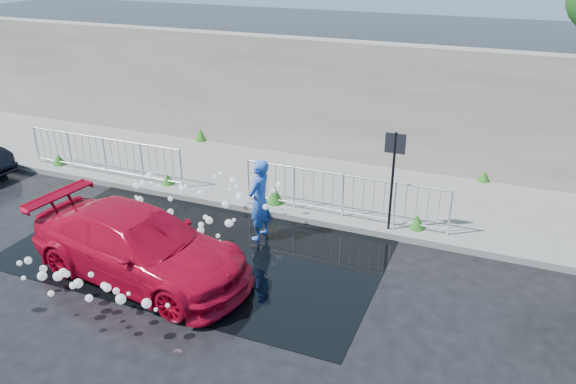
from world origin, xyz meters
name	(u,v)px	position (x,y,z in m)	size (l,w,h in m)	color
ground	(159,264)	(0.00, 0.00, 0.00)	(90.00, 90.00, 0.00)	black
pavement	(259,176)	(0.00, 5.00, 0.07)	(30.00, 4.00, 0.15)	slate
curb	(226,204)	(0.00, 3.00, 0.08)	(30.00, 0.25, 0.16)	slate
retaining_wall	(288,95)	(0.00, 7.20, 1.90)	(30.00, 0.60, 3.50)	slate
puddle	(203,246)	(0.50, 1.00, 0.01)	(8.00, 5.00, 0.01)	black
sign_post	(393,166)	(4.20, 3.10, 1.72)	(0.45, 0.06, 2.50)	black
railing_left	(105,155)	(-4.00, 3.35, 0.74)	(5.05, 0.05, 1.10)	silver
railing_right	(343,194)	(3.00, 3.35, 0.74)	(5.05, 0.05, 1.10)	silver
weeds	(247,173)	(-0.14, 4.52, 0.33)	(12.17, 3.93, 0.45)	#204C14
water_spray	(155,228)	(-0.14, 0.17, 0.74)	(3.67, 5.59, 1.00)	white
red_car	(139,246)	(-0.04, -0.51, 0.70)	(1.96, 4.83, 1.40)	#AC0621
person	(259,200)	(1.50, 1.87, 0.95)	(0.69, 0.46, 1.90)	blue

